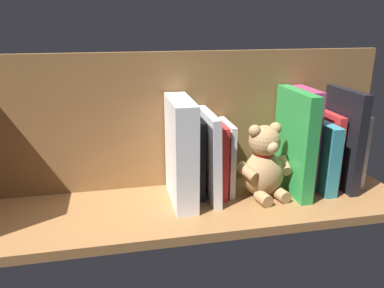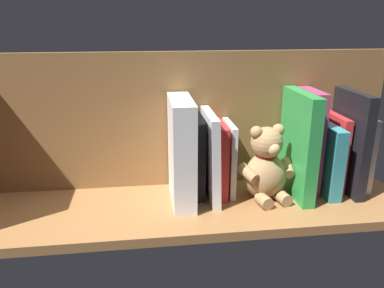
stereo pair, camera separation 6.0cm
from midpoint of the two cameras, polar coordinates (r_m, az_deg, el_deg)
ground_plane at (r=92.72cm, az=1.89°, el=-9.43°), size 104.92×28.67×2.20cm
shelf_back_panel at (r=97.17cm, az=0.86°, el=3.57°), size 104.92×1.50×34.60cm
book_0 at (r=107.85cm, az=25.01°, el=-1.01°), size 3.09×12.68×19.04cm
book_1 at (r=103.70cm, az=24.14°, el=0.25°), size 2.41×16.20×25.47cm
book_2 at (r=104.79cm, az=22.03°, el=-1.09°), size 1.95×12.25×19.23cm
book_3 at (r=102.05cm, az=20.88°, el=-1.95°), size 3.10×15.84×17.60cm
book_4 at (r=100.59cm, az=18.75°, el=0.43°), size 3.15×12.24×25.65cm
book_5 at (r=96.58cm, az=17.43°, el=-0.10°), size 3.06×17.79×25.85cm
teddy_bear at (r=93.97cm, az=12.86°, el=-3.34°), size 14.68×13.18×18.43cm
book_6 at (r=95.10cm, az=7.38°, el=-2.14°), size 1.37×11.63×18.11cm
book_7 at (r=94.15cm, az=6.04°, el=-2.26°), size 2.00×12.42×18.25cm
book_8 at (r=91.43cm, az=4.69°, el=-1.83°), size 2.63×15.97×21.36cm
book_9 at (r=93.27cm, az=2.74°, el=-1.94°), size 2.13×11.51×19.56cm
dictionary_thick_white at (r=88.88cm, az=0.36°, el=-1.13°), size 5.15×17.42×24.94cm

